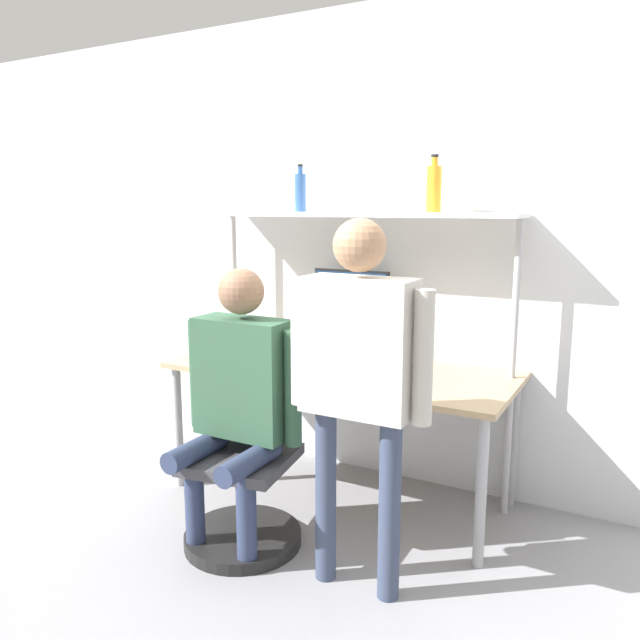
{
  "coord_description": "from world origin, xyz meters",
  "views": [
    {
      "loc": [
        1.47,
        -2.51,
        1.59
      ],
      "look_at": [
        0.14,
        -0.07,
        1.09
      ],
      "focal_mm": 35.0,
      "sensor_mm": 36.0,
      "label": 1
    }
  ],
  "objects_px": {
    "cell_phone": "(335,376)",
    "bottle_amber": "(434,188)",
    "person_standing": "(358,361)",
    "bottle_blue": "(300,192)",
    "laptop": "(292,361)",
    "monitor": "(351,309)",
    "person_seated": "(239,387)",
    "office_chair": "(246,486)"
  },
  "relations": [
    {
      "from": "person_seated",
      "to": "bottle_blue",
      "type": "distance_m",
      "value": 1.3
    },
    {
      "from": "monitor",
      "to": "bottle_amber",
      "type": "xyz_separation_m",
      "value": [
        0.49,
        -0.04,
        0.68
      ]
    },
    {
      "from": "monitor",
      "to": "person_seated",
      "type": "bearing_deg",
      "value": -96.14
    },
    {
      "from": "person_standing",
      "to": "bottle_amber",
      "type": "distance_m",
      "value": 1.19
    },
    {
      "from": "cell_phone",
      "to": "person_seated",
      "type": "height_order",
      "value": "person_seated"
    },
    {
      "from": "person_standing",
      "to": "bottle_blue",
      "type": "bearing_deg",
      "value": 130.75
    },
    {
      "from": "monitor",
      "to": "person_standing",
      "type": "height_order",
      "value": "person_standing"
    },
    {
      "from": "laptop",
      "to": "bottle_amber",
      "type": "bearing_deg",
      "value": 35.71
    },
    {
      "from": "office_chair",
      "to": "bottle_blue",
      "type": "relative_size",
      "value": 3.37
    },
    {
      "from": "person_standing",
      "to": "laptop",
      "type": "bearing_deg",
      "value": 140.04
    },
    {
      "from": "monitor",
      "to": "laptop",
      "type": "relative_size",
      "value": 1.57
    },
    {
      "from": "person_seated",
      "to": "person_standing",
      "type": "distance_m",
      "value": 0.66
    },
    {
      "from": "person_seated",
      "to": "bottle_amber",
      "type": "xyz_separation_m",
      "value": [
        0.59,
        0.92,
        0.91
      ]
    },
    {
      "from": "person_seated",
      "to": "laptop",
      "type": "bearing_deg",
      "value": 91.15
    },
    {
      "from": "bottle_blue",
      "to": "monitor",
      "type": "bearing_deg",
      "value": 7.59
    },
    {
      "from": "person_seated",
      "to": "bottle_blue",
      "type": "xyz_separation_m",
      "value": [
        -0.21,
        0.92,
        0.9
      ]
    },
    {
      "from": "monitor",
      "to": "bottle_amber",
      "type": "distance_m",
      "value": 0.84
    },
    {
      "from": "cell_phone",
      "to": "bottle_amber",
      "type": "bearing_deg",
      "value": 50.16
    },
    {
      "from": "person_standing",
      "to": "bottle_amber",
      "type": "xyz_separation_m",
      "value": [
        -0.03,
        0.96,
        0.7
      ]
    },
    {
      "from": "laptop",
      "to": "cell_phone",
      "type": "relative_size",
      "value": 2.13
    },
    {
      "from": "office_chair",
      "to": "person_standing",
      "type": "height_order",
      "value": "person_standing"
    },
    {
      "from": "person_standing",
      "to": "bottle_blue",
      "type": "distance_m",
      "value": 1.45
    },
    {
      "from": "cell_phone",
      "to": "person_standing",
      "type": "distance_m",
      "value": 0.71
    },
    {
      "from": "monitor",
      "to": "office_chair",
      "type": "bearing_deg",
      "value": -96.83
    },
    {
      "from": "bottle_amber",
      "to": "laptop",
      "type": "bearing_deg",
      "value": -144.29
    },
    {
      "from": "bottle_amber",
      "to": "bottle_blue",
      "type": "xyz_separation_m",
      "value": [
        -0.8,
        0.0,
        -0.01
      ]
    },
    {
      "from": "monitor",
      "to": "bottle_blue",
      "type": "bearing_deg",
      "value": -172.41
    },
    {
      "from": "laptop",
      "to": "office_chair",
      "type": "bearing_deg",
      "value": -89.56
    },
    {
      "from": "monitor",
      "to": "bottle_blue",
      "type": "distance_m",
      "value": 0.74
    },
    {
      "from": "person_standing",
      "to": "monitor",
      "type": "bearing_deg",
      "value": 117.45
    },
    {
      "from": "monitor",
      "to": "person_standing",
      "type": "relative_size",
      "value": 0.32
    },
    {
      "from": "laptop",
      "to": "cell_phone",
      "type": "bearing_deg",
      "value": 2.49
    },
    {
      "from": "cell_phone",
      "to": "bottle_amber",
      "type": "height_order",
      "value": "bottle_amber"
    },
    {
      "from": "laptop",
      "to": "person_standing",
      "type": "bearing_deg",
      "value": -39.96
    },
    {
      "from": "cell_phone",
      "to": "monitor",
      "type": "bearing_deg",
      "value": 106.52
    },
    {
      "from": "cell_phone",
      "to": "laptop",
      "type": "bearing_deg",
      "value": -177.51
    },
    {
      "from": "person_standing",
      "to": "bottle_amber",
      "type": "relative_size",
      "value": 5.31
    },
    {
      "from": "bottle_amber",
      "to": "bottle_blue",
      "type": "bearing_deg",
      "value": 180.0
    },
    {
      "from": "laptop",
      "to": "bottle_amber",
      "type": "distance_m",
      "value": 1.16
    },
    {
      "from": "laptop",
      "to": "bottle_blue",
      "type": "relative_size",
      "value": 1.19
    },
    {
      "from": "laptop",
      "to": "office_chair",
      "type": "height_order",
      "value": "laptop"
    },
    {
      "from": "bottle_amber",
      "to": "bottle_blue",
      "type": "relative_size",
      "value": 1.09
    }
  ]
}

